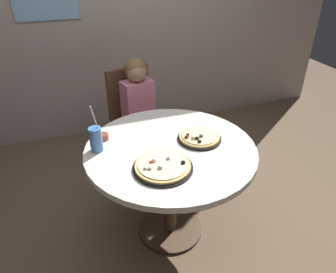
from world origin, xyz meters
TOP-DOWN VIEW (x-y plane):
  - ground_plane at (0.00, 0.00)m, footprint 8.00×8.00m
  - dining_table at (0.00, 0.00)m, footprint 1.11×1.11m
  - chair_wooden at (-0.02, 0.95)m, footprint 0.48×0.48m
  - diner_child at (0.02, 0.77)m, footprint 0.33×0.43m
  - pizza_veggie at (0.21, 0.02)m, footprint 0.29×0.29m
  - pizza_cheese at (-0.12, -0.20)m, footprint 0.35×0.35m
  - soda_cup at (-0.45, 0.12)m, footprint 0.08×0.08m
  - sauce_bowl at (-0.39, 0.24)m, footprint 0.07×0.07m

SIDE VIEW (x-z plane):
  - ground_plane at x=0.00m, z-range 0.00..0.00m
  - diner_child at x=0.02m, z-range -0.06..1.02m
  - chair_wooden at x=-0.02m, z-range 0.06..1.01m
  - dining_table at x=0.00m, z-range 0.26..1.01m
  - pizza_cheese at x=-0.12m, z-range 0.74..0.79m
  - pizza_veggie at x=0.21m, z-range 0.74..0.79m
  - sauce_bowl at x=-0.39m, z-range 0.75..0.79m
  - soda_cup at x=-0.45m, z-range 0.68..0.98m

